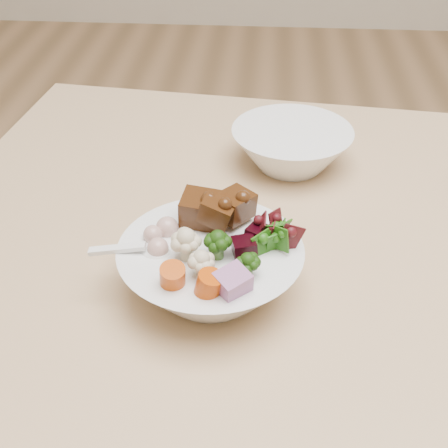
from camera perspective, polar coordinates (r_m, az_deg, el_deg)
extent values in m
cylinder|color=tan|center=(1.27, -10.74, -4.74)|extent=(0.06, 0.06, 0.67)
cylinder|color=tan|center=(1.38, 17.63, -9.97)|extent=(0.03, 0.03, 0.38)
cylinder|color=tan|center=(1.63, 18.44, -2.23)|extent=(0.03, 0.03, 0.38)
sphere|color=black|center=(0.61, -0.56, -2.27)|extent=(0.03, 0.03, 0.03)
sphere|color=beige|center=(0.61, -3.43, -2.26)|extent=(0.03, 0.03, 0.03)
cube|color=black|center=(0.63, 3.14, -1.28)|extent=(0.03, 0.03, 0.02)
cube|color=#925889|center=(0.57, 0.78, -5.47)|extent=(0.04, 0.04, 0.03)
cylinder|color=#C54305|center=(0.58, -4.72, -4.91)|extent=(0.03, 0.03, 0.03)
sphere|color=tan|center=(0.62, -6.06, -2.20)|extent=(0.02, 0.02, 0.02)
ellipsoid|color=white|center=(0.62, -6.20, -2.67)|extent=(0.03, 0.02, 0.01)
cube|color=white|center=(0.63, -9.75, -2.25)|extent=(0.06, 0.01, 0.01)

